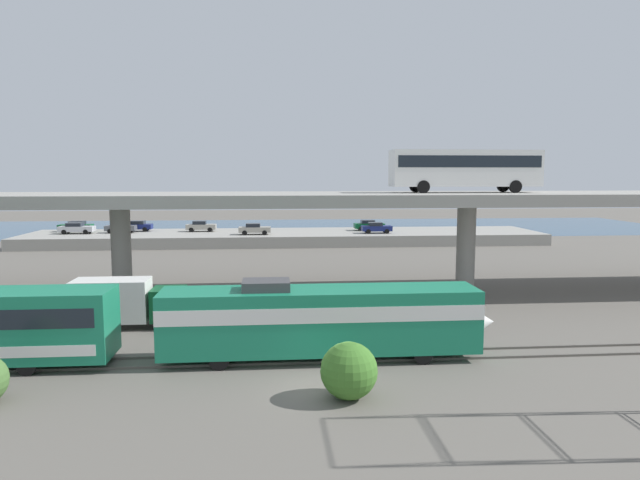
{
  "coord_description": "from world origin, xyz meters",
  "views": [
    {
      "loc": [
        -2.09,
        -24.7,
        9.52
      ],
      "look_at": [
        1.59,
        18.21,
        4.57
      ],
      "focal_mm": 32.12,
      "sensor_mm": 36.0,
      "label": 1
    }
  ],
  "objects_px": {
    "train_locomotive": "(336,317)",
    "parked_car_3": "(201,226)",
    "parked_car_7": "(76,228)",
    "service_truck_west": "(126,301)",
    "parked_car_4": "(254,229)",
    "transit_bus_on_overpass": "(465,167)",
    "parked_car_2": "(136,226)",
    "parked_car_5": "(369,225)",
    "parked_car_1": "(376,228)",
    "parked_car_6": "(120,227)",
    "parked_car_0": "(76,226)"
  },
  "relations": [
    {
      "from": "train_locomotive",
      "to": "parked_car_3",
      "type": "bearing_deg",
      "value": 104.03
    },
    {
      "from": "parked_car_7",
      "to": "train_locomotive",
      "type": "bearing_deg",
      "value": -59.86
    },
    {
      "from": "service_truck_west",
      "to": "parked_car_3",
      "type": "height_order",
      "value": "service_truck_west"
    },
    {
      "from": "parked_car_4",
      "to": "parked_car_7",
      "type": "relative_size",
      "value": 0.93
    },
    {
      "from": "transit_bus_on_overpass",
      "to": "parked_car_4",
      "type": "height_order",
      "value": "transit_bus_on_overpass"
    },
    {
      "from": "service_truck_west",
      "to": "parked_car_7",
      "type": "bearing_deg",
      "value": 111.5
    },
    {
      "from": "parked_car_2",
      "to": "parked_car_7",
      "type": "relative_size",
      "value": 0.97
    },
    {
      "from": "train_locomotive",
      "to": "parked_car_5",
      "type": "distance_m",
      "value": 53.44
    },
    {
      "from": "parked_car_5",
      "to": "parked_car_4",
      "type": "bearing_deg",
      "value": -165.1
    },
    {
      "from": "parked_car_1",
      "to": "parked_car_2",
      "type": "xyz_separation_m",
      "value": [
        -33.4,
        5.55,
        0.0
      ]
    },
    {
      "from": "parked_car_5",
      "to": "service_truck_west",
      "type": "bearing_deg",
      "value": -117.08
    },
    {
      "from": "parked_car_4",
      "to": "service_truck_west",
      "type": "bearing_deg",
      "value": -99.49
    },
    {
      "from": "parked_car_6",
      "to": "parked_car_0",
      "type": "bearing_deg",
      "value": 161.0
    },
    {
      "from": "parked_car_3",
      "to": "parked_car_4",
      "type": "bearing_deg",
      "value": -31.95
    },
    {
      "from": "parked_car_4",
      "to": "parked_car_3",
      "type": "bearing_deg",
      "value": 148.05
    },
    {
      "from": "parked_car_6",
      "to": "transit_bus_on_overpass",
      "type": "bearing_deg",
      "value": -44.19
    },
    {
      "from": "parked_car_0",
      "to": "parked_car_2",
      "type": "height_order",
      "value": "same"
    },
    {
      "from": "parked_car_4",
      "to": "parked_car_6",
      "type": "distance_m",
      "value": 18.85
    },
    {
      "from": "parked_car_2",
      "to": "parked_car_7",
      "type": "distance_m",
      "value": 7.84
    },
    {
      "from": "parked_car_1",
      "to": "parked_car_7",
      "type": "xyz_separation_m",
      "value": [
        -40.73,
        2.75,
        0.0
      ]
    },
    {
      "from": "parked_car_2",
      "to": "parked_car_6",
      "type": "xyz_separation_m",
      "value": [
        -1.68,
        -2.12,
        -0.0
      ]
    },
    {
      "from": "parked_car_1",
      "to": "parked_car_4",
      "type": "relative_size",
      "value": 0.97
    },
    {
      "from": "parked_car_2",
      "to": "parked_car_1",
      "type": "bearing_deg",
      "value": 170.56
    },
    {
      "from": "transit_bus_on_overpass",
      "to": "parked_car_7",
      "type": "xyz_separation_m",
      "value": [
        -41.96,
        34.61,
        -7.85
      ]
    },
    {
      "from": "train_locomotive",
      "to": "parked_car_1",
      "type": "xyz_separation_m",
      "value": [
        11.06,
        48.35,
        0.08
      ]
    },
    {
      "from": "transit_bus_on_overpass",
      "to": "parked_car_3",
      "type": "relative_size",
      "value": 2.9
    },
    {
      "from": "parked_car_1",
      "to": "parked_car_5",
      "type": "xyz_separation_m",
      "value": [
        -0.34,
        4.01,
        0.0
      ]
    },
    {
      "from": "train_locomotive",
      "to": "parked_car_4",
      "type": "distance_m",
      "value": 48.35
    },
    {
      "from": "parked_car_3",
      "to": "parked_car_4",
      "type": "distance_m",
      "value": 9.02
    },
    {
      "from": "parked_car_2",
      "to": "parked_car_3",
      "type": "height_order",
      "value": "same"
    },
    {
      "from": "parked_car_0",
      "to": "parked_car_3",
      "type": "relative_size",
      "value": 1.09
    },
    {
      "from": "service_truck_west",
      "to": "parked_car_6",
      "type": "distance_m",
      "value": 46.09
    },
    {
      "from": "parked_car_2",
      "to": "parked_car_6",
      "type": "height_order",
      "value": "same"
    },
    {
      "from": "parked_car_1",
      "to": "parked_car_5",
      "type": "height_order",
      "value": "same"
    },
    {
      "from": "parked_car_2",
      "to": "parked_car_5",
      "type": "relative_size",
      "value": 1.03
    },
    {
      "from": "transit_bus_on_overpass",
      "to": "parked_car_0",
      "type": "xyz_separation_m",
      "value": [
        -42.99,
        37.59,
        -7.85
      ]
    },
    {
      "from": "service_truck_west",
      "to": "parked_car_5",
      "type": "distance_m",
      "value": 50.73
    },
    {
      "from": "parked_car_2",
      "to": "parked_car_3",
      "type": "distance_m",
      "value": 9.21
    },
    {
      "from": "parked_car_2",
      "to": "parked_car_0",
      "type": "bearing_deg",
      "value": -1.24
    },
    {
      "from": "parked_car_3",
      "to": "parked_car_7",
      "type": "relative_size",
      "value": 0.91
    },
    {
      "from": "service_truck_west",
      "to": "parked_car_1",
      "type": "height_order",
      "value": "service_truck_west"
    },
    {
      "from": "transit_bus_on_overpass",
      "to": "parked_car_3",
      "type": "distance_m",
      "value": 45.05
    },
    {
      "from": "train_locomotive",
      "to": "parked_car_2",
      "type": "height_order",
      "value": "train_locomotive"
    },
    {
      "from": "parked_car_0",
      "to": "parked_car_6",
      "type": "distance_m",
      "value": 7.06
    },
    {
      "from": "service_truck_west",
      "to": "parked_car_7",
      "type": "relative_size",
      "value": 1.49
    },
    {
      "from": "parked_car_2",
      "to": "parked_car_6",
      "type": "relative_size",
      "value": 1.09
    },
    {
      "from": "parked_car_5",
      "to": "parked_car_7",
      "type": "distance_m",
      "value": 40.41
    },
    {
      "from": "parked_car_2",
      "to": "parked_car_5",
      "type": "distance_m",
      "value": 33.1
    },
    {
      "from": "service_truck_west",
      "to": "parked_car_1",
      "type": "relative_size",
      "value": 1.66
    },
    {
      "from": "train_locomotive",
      "to": "parked_car_7",
      "type": "distance_m",
      "value": 59.09
    }
  ]
}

